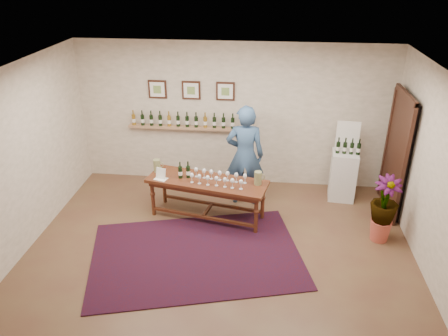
# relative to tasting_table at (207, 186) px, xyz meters

# --- Properties ---
(ground) EXTENTS (6.00, 6.00, 0.00)m
(ground) POSITION_rel_tasting_table_xyz_m (0.32, -1.06, -0.62)
(ground) COLOR brown
(ground) RESTS_ON ground
(room_shell) EXTENTS (6.00, 6.00, 6.00)m
(room_shell) POSITION_rel_tasting_table_xyz_m (2.43, 0.80, 0.50)
(room_shell) COLOR silver
(room_shell) RESTS_ON ground
(rug) EXTENTS (3.60, 2.85, 0.02)m
(rug) POSITION_rel_tasting_table_xyz_m (-0.02, -1.12, -0.61)
(rug) COLOR #430C0F
(rug) RESTS_ON ground
(tasting_table) EXTENTS (2.14, 1.07, 0.73)m
(tasting_table) POSITION_rel_tasting_table_xyz_m (0.00, 0.00, 0.00)
(tasting_table) COLOR #3F1F0F
(tasting_table) RESTS_ON ground
(table_glasses) EXTENTS (1.36, 0.52, 0.18)m
(table_glasses) POSITION_rel_tasting_table_xyz_m (0.20, -0.08, 0.20)
(table_glasses) COLOR white
(table_glasses) RESTS_ON tasting_table
(table_bottles) EXTENTS (0.30, 0.23, 0.28)m
(table_bottles) POSITION_rel_tasting_table_xyz_m (-0.40, 0.05, 0.25)
(table_bottles) COLOR black
(table_bottles) RESTS_ON tasting_table
(pitcher_left) EXTENTS (0.19, 0.19, 0.23)m
(pitcher_left) POSITION_rel_tasting_table_xyz_m (-0.92, 0.23, 0.22)
(pitcher_left) COLOR olive
(pitcher_left) RESTS_ON tasting_table
(pitcher_right) EXTENTS (0.19, 0.19, 0.23)m
(pitcher_right) POSITION_rel_tasting_table_xyz_m (0.87, -0.05, 0.22)
(pitcher_right) COLOR olive
(pitcher_right) RESTS_ON tasting_table
(menu_card) EXTENTS (0.25, 0.21, 0.19)m
(menu_card) POSITION_rel_tasting_table_xyz_m (-0.79, -0.02, 0.21)
(menu_card) COLOR white
(menu_card) RESTS_ON tasting_table
(display_pedestal) EXTENTS (0.51, 0.51, 0.93)m
(display_pedestal) POSITION_rel_tasting_table_xyz_m (2.43, 0.95, -0.15)
(display_pedestal) COLOR silver
(display_pedestal) RESTS_ON ground
(pedestal_bottles) EXTENTS (0.34, 0.12, 0.34)m
(pedestal_bottles) POSITION_rel_tasting_table_xyz_m (2.45, 0.91, 0.48)
(pedestal_bottles) COLOR black
(pedestal_bottles) RESTS_ON display_pedestal
(info_sign) EXTENTS (0.42, 0.06, 0.57)m
(info_sign) POSITION_rel_tasting_table_xyz_m (2.45, 1.10, 0.60)
(info_sign) COLOR white
(info_sign) RESTS_ON display_pedestal
(potted_plant) EXTENTS (0.52, 0.52, 0.97)m
(potted_plant) POSITION_rel_tasting_table_xyz_m (2.87, -0.39, -0.05)
(potted_plant) COLOR #BF4F3F
(potted_plant) RESTS_ON ground
(person) EXTENTS (0.70, 0.47, 1.88)m
(person) POSITION_rel_tasting_table_xyz_m (0.60, 0.61, 0.32)
(person) COLOR #325178
(person) RESTS_ON ground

